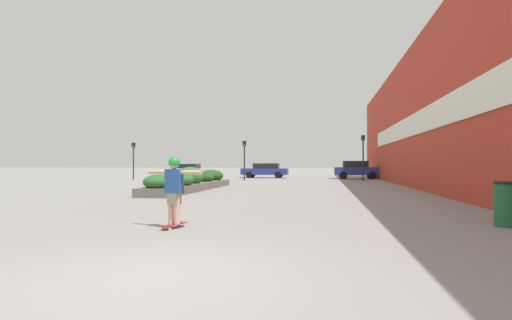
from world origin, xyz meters
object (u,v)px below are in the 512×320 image
at_px(car_leftmost, 187,170).
at_px(traffic_light_left, 244,153).
at_px(skateboarder, 174,183).
at_px(car_rightmost, 265,170).
at_px(traffic_light_right, 363,150).
at_px(skateboard, 174,225).
at_px(car_center_left, 357,170).
at_px(trash_bin, 508,204).
at_px(car_center_right, 454,171).
at_px(traffic_light_far_left, 133,154).

height_order(car_leftmost, traffic_light_left, traffic_light_left).
xyz_separation_m(skateboarder, car_leftmost, (-11.19, 32.18, -0.20)).
xyz_separation_m(car_rightmost, traffic_light_right, (9.02, -6.52, 1.75)).
bearing_deg(skateboard, traffic_light_right, 90.81).
bearing_deg(car_rightmost, skateboard, -175.09).
relative_size(car_leftmost, traffic_light_right, 1.12).
bearing_deg(traffic_light_right, car_leftmost, 158.53).
height_order(skateboard, traffic_light_left, traffic_light_left).
bearing_deg(car_leftmost, car_rightmost, -92.38).
xyz_separation_m(car_center_left, car_rightmost, (-8.89, 1.37, -0.10)).
relative_size(trash_bin, traffic_light_left, 0.29).
xyz_separation_m(skateboard, car_center_right, (14.16, 28.46, 0.73)).
bearing_deg(traffic_light_right, traffic_light_left, -178.61).
bearing_deg(skateboarder, car_center_left, 93.32).
distance_m(trash_bin, car_leftmost, 35.78).
bearing_deg(skateboard, skateboarder, -75.25).
height_order(trash_bin, car_leftmost, car_leftmost).
xyz_separation_m(skateboarder, traffic_light_far_left, (-13.85, 25.49, 1.32)).
xyz_separation_m(traffic_light_left, traffic_light_far_left, (-10.32, 0.42, -0.02)).
bearing_deg(traffic_light_far_left, trash_bin, -48.86).
distance_m(traffic_light_left, traffic_light_right, 9.82).
xyz_separation_m(car_center_left, traffic_light_left, (-9.69, -5.38, 1.42)).
height_order(skateboard, traffic_light_far_left, traffic_light_far_left).
height_order(car_center_left, car_center_right, car_center_left).
bearing_deg(car_center_right, car_rightmost, -101.25).
height_order(car_center_left, traffic_light_left, traffic_light_left).
bearing_deg(traffic_light_left, skateboard, -81.98).
bearing_deg(trash_bin, car_center_right, 75.45).
relative_size(car_rightmost, traffic_light_right, 1.24).
relative_size(trash_bin, traffic_light_far_left, 0.29).
bearing_deg(car_rightmost, car_center_right, -101.25).
distance_m(skateboarder, traffic_light_left, 25.35).
relative_size(skateboarder, car_rightmost, 0.31).
distance_m(skateboarder, car_center_left, 31.07).
bearing_deg(skateboard, traffic_light_far_left, 133.27).
height_order(car_leftmost, traffic_light_far_left, traffic_light_far_left).
height_order(skateboarder, trash_bin, skateboarder).
height_order(car_center_right, car_rightmost, car_center_right).
relative_size(car_leftmost, traffic_light_far_left, 1.26).
relative_size(car_leftmost, car_center_left, 1.00).
distance_m(car_center_right, traffic_light_right, 8.66).
bearing_deg(car_leftmost, traffic_light_left, -132.88).
distance_m(car_center_left, traffic_light_left, 11.17).
xyz_separation_m(skateboard, car_leftmost, (-11.19, 32.18, 0.69)).
height_order(skateboarder, car_center_left, car_center_left).
bearing_deg(car_rightmost, traffic_light_right, -125.88).
bearing_deg(traffic_light_right, skateboarder, -103.94).
distance_m(skateboard, car_rightmost, 31.95).
height_order(car_rightmost, traffic_light_far_left, traffic_light_far_left).
xyz_separation_m(car_center_right, car_rightmost, (-16.89, 3.36, -0.02)).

